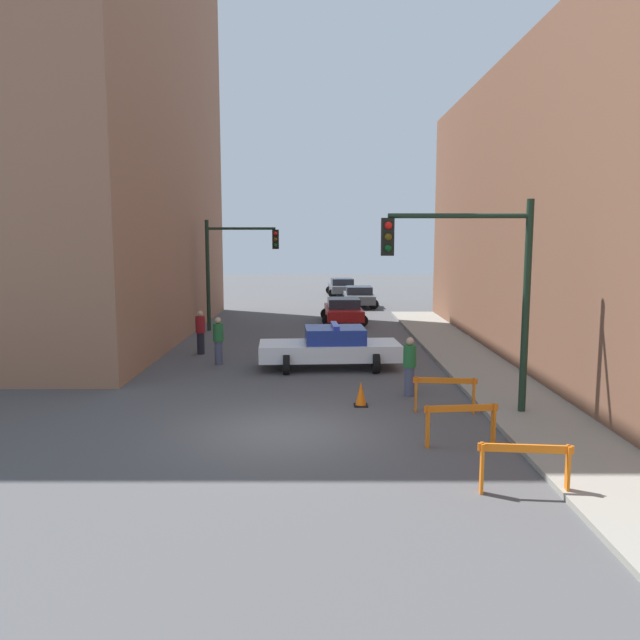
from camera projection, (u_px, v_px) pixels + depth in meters
The scene contains 16 objects.
ground_plane at pixel (283, 432), 14.25m from camera, with size 120.00×120.00×0.00m, color #4C4C4F.
sidewalk_right at pixel (554, 429), 14.22m from camera, with size 2.40×44.00×0.12m.
building_corner_left at pixel (23, 98), 26.78m from camera, with size 14.00×20.00×20.65m.
traffic_light_near at pixel (481, 274), 15.05m from camera, with size 3.64×0.35×5.20m.
traffic_light_far at pixel (233, 259), 29.19m from camera, with size 3.44×0.35×5.20m.
police_car at pixel (332, 347), 21.03m from camera, with size 4.80×2.54×1.52m.
parked_car_near at pixel (345, 310), 31.95m from camera, with size 2.36×4.35×1.31m.
parked_car_mid at pixel (360, 296), 39.50m from camera, with size 2.28×4.30×1.31m.
parked_car_far at pixel (344, 287), 46.94m from camera, with size 2.44×4.40×1.31m.
pedestrian_crossing at pixel (220, 340), 21.66m from camera, with size 0.36×0.36×1.66m.
pedestrian_corner at pixel (202, 332), 23.56m from camera, with size 0.51×0.51×1.66m.
pedestrian_sidewalk at pixel (411, 366), 17.35m from camera, with size 0.46×0.46×1.66m.
barrier_front at pixel (527, 461), 10.68m from camera, with size 1.60×0.30×0.90m.
barrier_mid at pixel (462, 418), 13.18m from camera, with size 1.60×0.32×0.90m.
barrier_back at pixel (446, 389), 15.70m from camera, with size 1.60×0.31×0.90m.
traffic_cone at pixel (362, 394), 16.37m from camera, with size 0.36×0.36×0.66m.
Camera 1 is at (0.88, -13.78, 4.43)m, focal length 35.00 mm.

